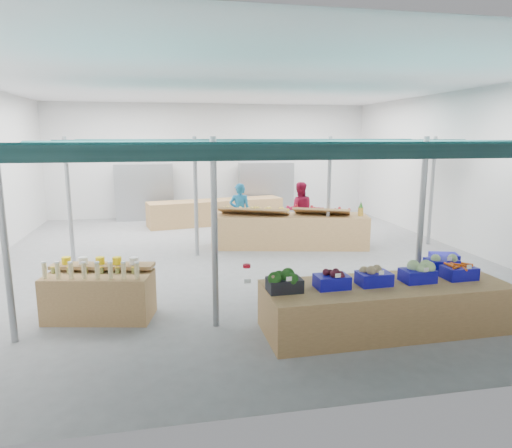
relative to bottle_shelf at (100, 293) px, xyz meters
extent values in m
plane|color=slate|center=(2.86, 3.28, -0.42)|extent=(13.00, 13.00, 0.00)
plane|color=silver|center=(2.86, 3.28, 3.78)|extent=(13.00, 13.00, 0.00)
plane|color=silver|center=(2.86, 9.78, 1.68)|extent=(12.00, 0.00, 12.00)
plane|color=silver|center=(8.86, 3.28, 1.68)|extent=(0.00, 13.00, 13.00)
cylinder|color=gray|center=(-1.14, -0.72, 1.08)|extent=(0.10, 0.10, 3.00)
cylinder|color=gray|center=(-1.14, 3.78, 1.08)|extent=(0.10, 0.10, 3.00)
cylinder|color=gray|center=(1.86, -0.72, 1.08)|extent=(0.10, 0.10, 3.00)
cylinder|color=gray|center=(1.86, 3.78, 1.08)|extent=(0.10, 0.10, 3.00)
cylinder|color=gray|center=(5.36, -0.72, 1.08)|extent=(0.10, 0.10, 3.00)
cylinder|color=gray|center=(5.36, 3.78, 1.08)|extent=(0.10, 0.10, 3.00)
cylinder|color=gray|center=(8.36, 3.78, 1.08)|extent=(0.10, 0.10, 3.00)
cylinder|color=gray|center=(3.61, -0.72, 2.43)|extent=(10.00, 0.06, 0.06)
cylinder|color=gray|center=(3.61, 3.78, 2.43)|extent=(10.00, 0.06, 0.06)
cube|color=black|center=(3.61, -1.37, 2.36)|extent=(9.50, 1.28, 0.30)
cube|color=black|center=(3.61, -0.07, 2.36)|extent=(9.50, 1.28, 0.30)
cube|color=black|center=(3.61, 3.13, 2.36)|extent=(9.50, 1.28, 0.30)
cube|color=black|center=(3.61, 4.43, 2.36)|extent=(9.50, 1.28, 0.30)
cube|color=#B23F33|center=(0.36, 9.28, 0.58)|extent=(2.00, 0.50, 2.00)
cube|color=#B23F33|center=(4.86, 9.28, 0.58)|extent=(2.00, 0.50, 2.00)
cube|color=olive|center=(-0.01, -0.04, -0.04)|extent=(1.84, 1.10, 0.77)
cube|color=#997247|center=(0.04, 0.20, 0.42)|extent=(1.76, 0.68, 0.06)
cube|color=olive|center=(4.46, -1.35, -0.05)|extent=(3.84, 1.35, 0.74)
cube|color=olive|center=(4.41, 4.20, 0.03)|extent=(4.31, 1.85, 0.90)
cube|color=olive|center=(2.80, 7.98, 0.00)|extent=(4.78, 1.82, 0.84)
cube|color=#0F0D97|center=(6.68, 0.50, -0.10)|extent=(0.62, 0.52, 0.64)
imported|color=#18679C|center=(3.21, 5.30, 0.42)|extent=(0.68, 0.52, 1.68)
imported|color=maroon|center=(5.01, 5.30, 0.42)|extent=(0.93, 0.79, 1.68)
cube|color=black|center=(2.81, -1.38, 0.42)|extent=(0.51, 0.37, 0.20)
cube|color=white|center=(2.82, -1.60, 0.58)|extent=(0.08, 0.01, 0.06)
cube|color=#0F0D97|center=(3.55, -1.37, 0.42)|extent=(0.51, 0.37, 0.20)
cube|color=white|center=(3.56, -1.59, 0.58)|extent=(0.08, 0.01, 0.06)
cube|color=#0F0D97|center=(4.24, -1.35, 0.42)|extent=(0.51, 0.37, 0.20)
cube|color=white|center=(4.25, -1.57, 0.58)|extent=(0.08, 0.01, 0.06)
cube|color=#0F0D97|center=(4.99, -1.34, 0.42)|extent=(0.51, 0.37, 0.20)
cube|color=white|center=(4.99, -1.56, 0.58)|extent=(0.08, 0.01, 0.06)
cube|color=#0F0D97|center=(5.73, -1.33, 0.42)|extent=(0.51, 0.37, 0.20)
cube|color=white|center=(5.74, -1.55, 0.58)|extent=(0.08, 0.01, 0.06)
sphere|color=brown|center=(2.65, -1.51, 0.56)|extent=(0.09, 0.09, 0.09)
sphere|color=brown|center=(2.60, -1.53, 0.60)|extent=(0.06, 0.06, 0.06)
cylinder|color=#A80B19|center=(2.28, -1.17, 0.68)|extent=(0.12, 0.12, 0.05)
cube|color=white|center=(2.28, -1.23, 0.46)|extent=(0.10, 0.01, 0.07)
cube|color=#997247|center=(3.42, 4.31, 0.60)|extent=(2.01, 1.39, 0.26)
cube|color=#997247|center=(5.22, 3.92, 0.60)|extent=(1.65, 1.23, 0.26)
cylinder|color=#8C6019|center=(6.25, 3.71, 0.59)|extent=(0.14, 0.14, 0.22)
cone|color=#26661E|center=(6.25, 3.71, 0.78)|extent=(0.12, 0.12, 0.18)
cube|color=#0F0D97|center=(5.72, -0.85, 0.42)|extent=(0.50, 0.35, 0.20)
cube|color=white|center=(5.72, -1.07, 0.58)|extent=(0.08, 0.01, 0.06)
camera|label=1|loc=(1.16, -7.62, 2.57)|focal=32.00mm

